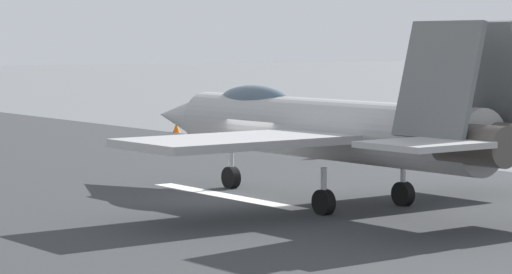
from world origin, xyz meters
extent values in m
plane|color=slate|center=(0.00, 0.00, 0.00)|extent=(400.00, 400.00, 0.00)
cube|color=#313335|center=(0.00, 0.00, 0.01)|extent=(240.00, 26.00, 0.02)
cube|color=white|center=(0.71, 0.00, 0.02)|extent=(8.00, 0.70, 0.00)
cylinder|color=#A1A1A1|center=(-2.66, -1.45, 2.34)|extent=(13.05, 2.26, 1.89)
cone|color=#A1A1A1|center=(5.34, -1.22, 2.34)|extent=(3.05, 1.69, 1.60)
ellipsoid|color=#3F5160|center=(1.00, -1.35, 3.05)|extent=(3.63, 1.20, 1.10)
cylinder|color=#47423D|center=(-9.35, -1.10, 2.34)|extent=(2.23, 1.16, 1.10)
cylinder|color=#47423D|center=(-9.31, -2.20, 2.34)|extent=(2.23, 1.16, 1.10)
cube|color=#A1A1A1|center=(-3.78, 2.69, 2.24)|extent=(3.58, 6.56, 0.24)
cube|color=#A1A1A1|center=(-3.54, -5.66, 2.24)|extent=(3.58, 6.56, 0.24)
cube|color=#A1A1A1|center=(-9.40, 0.75, 2.44)|extent=(2.48, 2.87, 0.16)
cube|color=#5A5E5F|center=(-8.36, -0.72, 4.04)|extent=(2.63, 1.02, 3.14)
cube|color=#5A5E5F|center=(-8.30, -2.52, 4.04)|extent=(2.63, 1.02, 3.14)
cylinder|color=silver|center=(2.34, -1.31, 0.70)|extent=(0.18, 0.18, 1.40)
cylinder|color=black|center=(2.34, -1.31, 0.38)|extent=(0.77, 0.32, 0.76)
cylinder|color=silver|center=(-4.51, 0.09, 0.70)|extent=(0.18, 0.18, 1.40)
cylinder|color=black|center=(-4.51, 0.09, 0.38)|extent=(0.77, 0.32, 0.76)
cylinder|color=silver|center=(-4.42, -3.11, 0.70)|extent=(0.18, 0.18, 1.40)
cylinder|color=black|center=(-4.42, -3.11, 0.38)|extent=(0.77, 0.32, 0.76)
cube|color=#1E2338|center=(9.05, -11.71, 0.44)|extent=(0.24, 0.36, 0.87)
cube|color=orange|center=(9.05, -11.71, 1.08)|extent=(0.52, 0.47, 0.59)
sphere|color=tan|center=(9.05, -11.71, 1.54)|extent=(0.22, 0.22, 0.22)
cylinder|color=orange|center=(8.80, -11.55, 1.05)|extent=(0.10, 0.10, 0.56)
cylinder|color=orange|center=(9.31, -11.87, 1.05)|extent=(0.10, 0.10, 0.56)
cone|color=orange|center=(3.09, -13.19, 0.28)|extent=(0.44, 0.44, 0.55)
cone|color=orange|center=(25.11, -13.19, 0.28)|extent=(0.44, 0.44, 0.55)
camera|label=1|loc=(-31.71, 21.93, 5.06)|focal=84.61mm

